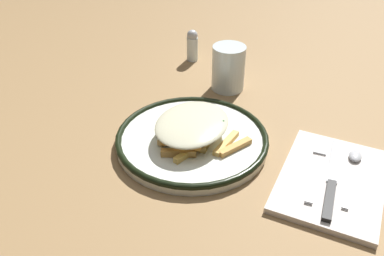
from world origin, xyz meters
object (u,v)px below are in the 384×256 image
Objects in this scene: fries_heap at (191,126)px; water_glass at (228,68)px; salt_shaker at (192,45)px; spoon at (353,168)px; napkin at (332,180)px; fork at (316,168)px; knife at (332,184)px; plate at (192,139)px.

water_glass is (-0.01, 0.23, 0.01)m from fries_heap.
salt_shaker is (-0.13, 0.11, -0.01)m from water_glass.
napkin is at bearing -129.71° from spoon.
salt_shaker is (-0.42, 0.31, 0.03)m from spoon.
spoon reaches higher than fork.
napkin is at bearing -41.51° from salt_shaker.
salt_shaker is at bearing 137.39° from fork.
fries_heap is 1.03× the size of fork.
knife is 2.06× the size of water_glass.
fork is 0.50m from salt_shaker.
water_glass reaches higher than spoon.
water_glass is at bearing -39.14° from salt_shaker.
fries_heap is at bearing 173.84° from knife.
fries_heap is 0.23m from fork.
fork is at bearing 0.81° from fries_heap.
knife is at bearing -6.45° from plate.
salt_shaker is at bearing 143.41° from spoon.
fries_heap is 0.37m from salt_shaker.
knife is at bearing -42.97° from salt_shaker.
napkin is at bearing -23.38° from fork.
fork is 2.16× the size of salt_shaker.
spoon is (0.03, 0.03, 0.01)m from napkin.
plate is 1.57× the size of fries_heap.
knife is (0.26, -0.03, -0.03)m from fries_heap.
fries_heap is at bearing -174.84° from spoon.
salt_shaker is at bearing 140.86° from water_glass.
fries_heap is 0.23m from water_glass.
fries_heap reaches higher than napkin.
plate is 1.87× the size of spoon.
plate is 1.35× the size of knife.
fork is 0.06m from spoon.
knife is (0.26, -0.03, 0.00)m from plate.
fries_heap is 1.19× the size of spoon.
napkin is 1.51× the size of spoon.
fork is 0.33m from water_glass.
spoon is (0.03, 0.05, 0.00)m from knife.
knife is at bearing -47.18° from fork.
water_glass reaches higher than plate.
spoon is at bearing 5.16° from fries_heap.
water_glass reaches higher than fries_heap.
plate is 0.23m from fork.
spoon reaches higher than knife.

